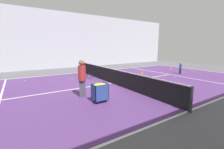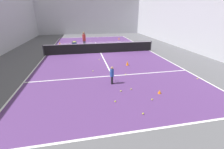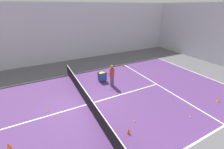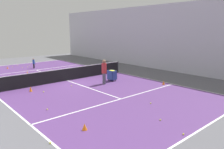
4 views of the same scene
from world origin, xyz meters
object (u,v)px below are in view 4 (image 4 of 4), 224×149
object	(u,v)px
tennis_net	(67,74)
training_cone_0	(85,127)
ball_cart	(112,73)
training_cone_1	(31,89)
coach_at_net	(104,70)
player_near_baseline	(34,63)

from	to	relation	value
tennis_net	training_cone_0	xyz separation A→B (m)	(3.89, 8.08, -0.39)
ball_cart	training_cone_1	distance (m)	6.18
coach_at_net	training_cone_1	world-z (taller)	coach_at_net
ball_cart	training_cone_1	world-z (taller)	ball_cart
coach_at_net	tennis_net	bearing A→B (deg)	54.10
tennis_net	coach_at_net	distance (m)	3.16
ball_cart	player_near_baseline	bearing A→B (deg)	-75.95
training_cone_1	coach_at_net	bearing A→B (deg)	161.84
training_cone_1	player_near_baseline	bearing A→B (deg)	-113.40
player_near_baseline	ball_cart	xyz separation A→B (m)	(-2.41, 9.62, 0.00)
tennis_net	training_cone_0	size ratio (longest dim) A/B	40.10
ball_cart	training_cone_0	distance (m)	8.72
player_near_baseline	training_cone_1	xyz separation A→B (m)	(3.63, 8.38, -0.43)
player_near_baseline	training_cone_1	size ratio (longest dim) A/B	3.07
training_cone_0	player_near_baseline	bearing A→B (deg)	-105.08
ball_cart	training_cone_0	world-z (taller)	ball_cart
player_near_baseline	training_cone_0	size ratio (longest dim) A/B	3.82
ball_cart	training_cone_0	xyz separation A→B (m)	(6.55, 5.74, -0.47)
tennis_net	player_near_baseline	size ratio (longest dim) A/B	10.49
tennis_net	coach_at_net	size ratio (longest dim) A/B	6.03
player_near_baseline	training_cone_0	bearing A→B (deg)	-15.61
ball_cart	training_cone_1	xyz separation A→B (m)	(6.03, -1.25, -0.43)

